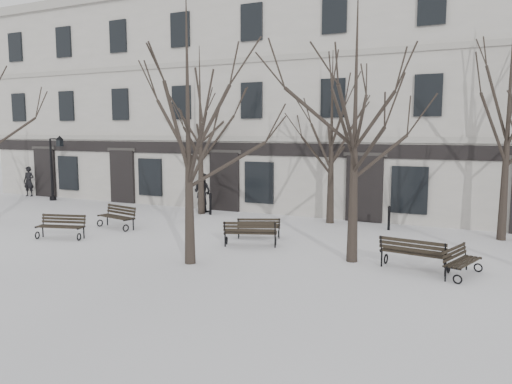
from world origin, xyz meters
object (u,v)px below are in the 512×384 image
Objects in this scene: bench_4 at (259,227)px; bench_3 at (117,216)px; tree_1 at (188,99)px; tree_2 at (356,96)px; bench_1 at (250,232)px; bench_2 at (414,253)px; bench_5 at (461,261)px; lamp_post at (55,163)px; bench_0 at (61,226)px.

bench_3 is at bearing -18.56° from bench_4.
tree_2 is (4.33, 2.34, 0.12)m from tree_1.
tree_2 is 5.82m from bench_1.
bench_2 is at bearing -5.87° from tree_2.
tree_2 reaches higher than bench_1.
bench_5 is (7.42, 2.10, -4.43)m from tree_1.
tree_1 is 7.93m from bench_3.
lamp_post reaches higher than bench_5.
bench_0 is 1.12× the size of bench_4.
lamp_post is at bearing -8.28° from bench_2.
bench_2 is at bearing 152.81° from bench_1.
bench_5 is (6.77, -0.65, -0.06)m from bench_1.
bench_2 reaches higher than bench_3.
bench_2 is at bearing 135.80° from bench_4.
bench_2 reaches higher than bench_4.
bench_3 reaches higher than bench_0.
tree_1 is 0.98× the size of tree_2.
bench_5 is 22.80m from lamp_post.
lamp_post is (-20.68, 5.97, 1.61)m from bench_2.
tree_2 reaches higher than bench_5.
bench_4 is at bearing 9.97° from bench_0.
bench_1 is 0.97× the size of bench_2.
tree_1 is 2.11× the size of lamp_post.
tree_2 is at bearing -8.24° from bench_0.
bench_3 is 6.11m from bench_4.
bench_1 is (6.89, 1.90, 0.02)m from bench_0.
bench_1 is (-3.68, 0.41, -4.49)m from tree_2.
tree_1 reaches higher than lamp_post.
tree_1 is at bearing 26.98° from bench_2.
tree_2 is 5.51m from bench_5.
bench_2 is 1.03× the size of bench_3.
bench_2 is at bearing 104.56° from bench_5.
bench_0 is 11.13m from lamp_post.
bench_0 is at bearing 13.79° from bench_2.
bench_2 is (5.53, -0.60, 0.02)m from bench_1.
tree_1 is at bearing -151.66° from tree_2.
bench_3 is at bearing -28.75° from lamp_post.
tree_2 reaches higher than tree_1.
tree_1 reaches higher than bench_1.
lamp_post reaches higher than bench_1.
bench_5 is at bearing -4.40° from tree_2.
bench_0 is at bearing -41.34° from lamp_post.
tree_2 is at bearing 102.37° from bench_5.
lamp_post reaches higher than bench_2.
bench_3 reaches higher than bench_1.
bench_4 is (-0.32, 1.34, -0.06)m from bench_1.
bench_4 is at bearing 19.71° from bench_3.
bench_3 is 1.17× the size of bench_4.
tree_1 is 3.96× the size of bench_2.
lamp_post reaches higher than bench_4.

